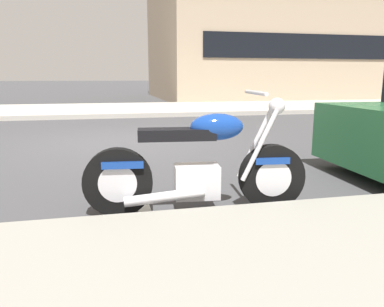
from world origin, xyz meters
TOP-DOWN VIEW (x-y plane):
  - ground_plane at (0.00, 0.00)m, footprint 260.00×260.00m
  - parking_stall_stripe at (0.00, -3.68)m, footprint 0.12×2.20m
  - parked_motorcycle at (0.49, -4.11)m, footprint 2.03×0.62m

SIDE VIEW (x-z plane):
  - ground_plane at x=0.00m, z-range 0.00..0.00m
  - parking_stall_stripe at x=0.00m, z-range 0.00..0.01m
  - parked_motorcycle at x=0.49m, z-range -0.13..0.97m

